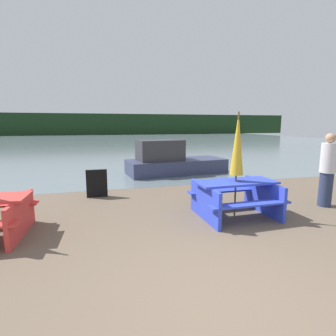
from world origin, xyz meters
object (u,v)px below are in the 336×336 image
Objects in this scene: picnic_table_blue at (235,195)px; person at (327,170)px; signboard at (97,183)px; boat at (172,161)px; umbrella_gold at (237,144)px.

person is (2.44, 0.05, 0.42)m from picnic_table_blue.
picnic_table_blue is 2.27× the size of signboard.
umbrella_gold is at bearing -96.85° from boat.
boat is (0.06, 5.12, 0.03)m from picnic_table_blue.
picnic_table_blue is 5.12m from boat.
umbrella_gold is at bearing 90.00° from picnic_table_blue.
person is at bearing -70.96° from boat.
umbrella_gold is 3.85m from signboard.
person is (2.44, 0.05, -0.67)m from umbrella_gold.
umbrella_gold is 2.94× the size of signboard.
boat is at bearing 115.17° from person.
signboard is (-2.84, 2.33, -1.17)m from umbrella_gold.
boat is 2.32× the size of person.
person is at bearing -23.30° from signboard.
signboard is at bearing 140.64° from picnic_table_blue.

